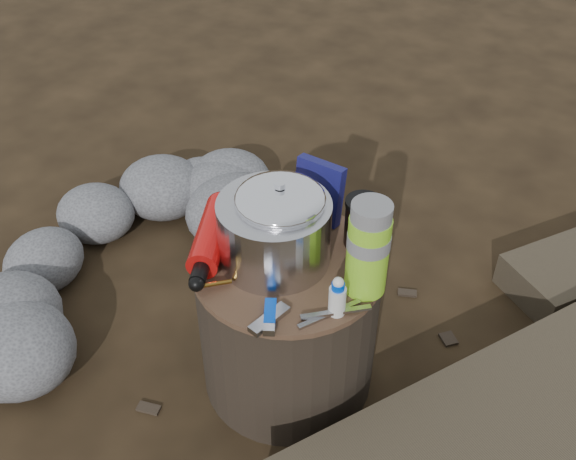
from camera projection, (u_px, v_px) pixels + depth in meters
The scene contains 14 objects.
ground at pixel (288, 374), 1.72m from camera, with size 60.00×60.00×0.00m, color black.
stump at pixel (288, 323), 1.60m from camera, with size 0.42×0.42×0.39m, color black.
rock_ring at pixel (129, 246), 1.95m from camera, with size 0.47×1.03×0.20m, color #5C5D61, non-canonical shape.
foil_windscreen at pixel (274, 232), 1.44m from camera, with size 0.24×0.24×0.15m, color #B8B8BE.
camping_pot at pixel (280, 223), 1.44m from camera, with size 0.19×0.19×0.19m, color white.
fuel_bottle at pixel (211, 235), 1.50m from camera, with size 0.07×0.28×0.07m, color red, non-canonical shape.
thermos at pixel (368, 249), 1.35m from camera, with size 0.09×0.09×0.22m, color #8CDA25.
travel_mug at pixel (362, 222), 1.49m from camera, with size 0.08×0.08×0.12m, color black.
stuff_sack at pixel (296, 196), 1.58m from camera, with size 0.14×0.12×0.10m, color gold.
food_pouch at pixel (319, 191), 1.55m from camera, with size 0.12×0.03×0.15m, color navy.
lighter at pixel (270, 313), 1.35m from camera, with size 0.02×0.09×0.02m, color #003DD1.
multitool at pixel (269, 319), 1.34m from camera, with size 0.03×0.10×0.01m, color #A0A0A4.
pot_grabber at pixel (330, 313), 1.35m from camera, with size 0.04×0.15×0.01m, color #A0A0A4, non-canonical shape.
squeeze_bottle at pixel (337, 298), 1.33m from camera, with size 0.04×0.04×0.08m, color silver.
Camera 1 is at (0.56, -0.94, 1.38)m, focal length 42.00 mm.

